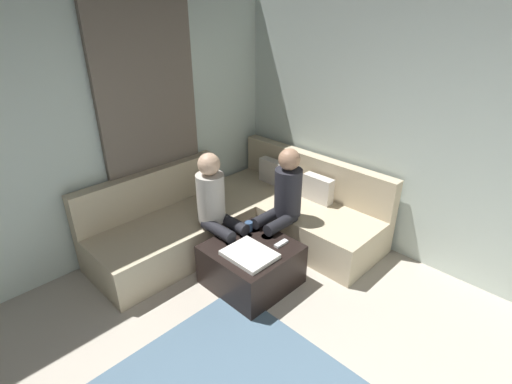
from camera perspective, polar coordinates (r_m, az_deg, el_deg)
The scene contains 10 objects.
wall_back at distance 3.90m, azimuth 32.42°, elevation 5.16°, with size 6.00×0.12×2.70m, color silver.
wall_left at distance 3.88m, azimuth -32.53°, elevation 5.06°, with size 0.12×6.00×2.70m, color silver.
curtain_panel at distance 4.26m, azimuth -15.03°, elevation 8.56°, with size 0.06×1.10×2.50m, color #726659.
sectional_couch at distance 4.40m, azimuth -1.90°, elevation -3.77°, with size 2.10×2.55×0.87m.
ottoman at distance 3.79m, azimuth -0.68°, elevation -10.63°, with size 0.76×0.76×0.42m, color black.
folded_blanket at distance 3.53m, azimuth -0.95°, elevation -9.18°, with size 0.44×0.36×0.04m, color white.
coffee_mug at distance 3.88m, azimuth -1.10°, elevation -5.07°, with size 0.08×0.08×0.10m, color #334C72.
game_remote at distance 3.69m, azimuth 3.74°, elevation -7.58°, with size 0.05×0.15×0.02m, color white.
person_on_couch_back at distance 3.94m, azimuth 3.78°, elevation -1.41°, with size 0.30×0.60×1.20m.
person_on_couch_side at distance 3.84m, azimuth -5.69°, elevation -2.27°, with size 0.60×0.30×1.20m.
Camera 1 is at (0.69, -0.72, 2.50)m, focal length 27.15 mm.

